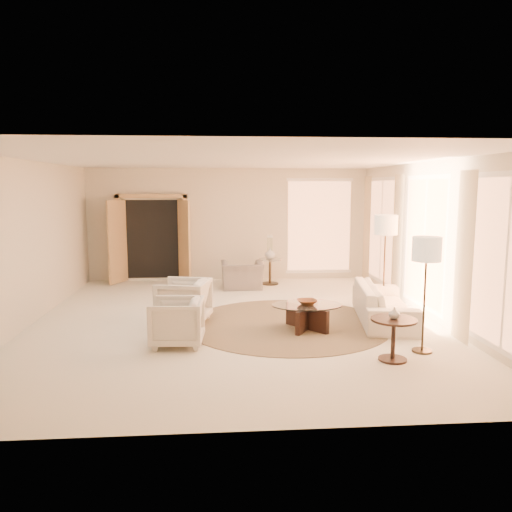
{
  "coord_description": "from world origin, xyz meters",
  "views": [
    {
      "loc": [
        -0.31,
        -8.55,
        2.36
      ],
      "look_at": [
        0.4,
        0.4,
        1.1
      ],
      "focal_mm": 35.0,
      "sensor_mm": 36.0,
      "label": 1
    }
  ],
  "objects": [
    {
      "name": "room",
      "position": [
        0.0,
        0.0,
        1.4
      ],
      "size": [
        7.04,
        8.04,
        2.83
      ],
      "color": "silver",
      "rests_on": "ground"
    },
    {
      "name": "windows_right",
      "position": [
        3.45,
        0.1,
        1.35
      ],
      "size": [
        0.1,
        6.4,
        2.4
      ],
      "primitive_type": null,
      "color": "#FFA166",
      "rests_on": "room"
    },
    {
      "name": "window_back_corner",
      "position": [
        2.3,
        3.95,
        1.35
      ],
      "size": [
        1.7,
        0.1,
        2.4
      ],
      "primitive_type": null,
      "color": "#FFA166",
      "rests_on": "room"
    },
    {
      "name": "curtains_right",
      "position": [
        3.4,
        1.0,
        1.3
      ],
      "size": [
        0.06,
        5.2,
        2.6
      ],
      "primitive_type": null,
      "color": "#C5B58E",
      "rests_on": "room"
    },
    {
      "name": "french_doors",
      "position": [
        -1.9,
        3.82,
        1.07
      ],
      "size": [
        1.95,
        0.66,
        2.16
      ],
      "color": "tan",
      "rests_on": "room"
    },
    {
      "name": "area_rug",
      "position": [
        0.89,
        -0.24,
        0.01
      ],
      "size": [
        4.59,
        4.59,
        0.01
      ],
      "primitive_type": "cylinder",
      "rotation": [
        0.0,
        0.0,
        -0.38
      ],
      "color": "#433523",
      "rests_on": "room"
    },
    {
      "name": "sofa",
      "position": [
        2.61,
        -0.19,
        0.32
      ],
      "size": [
        1.2,
        2.31,
        0.64
      ],
      "primitive_type": "imported",
      "rotation": [
        0.0,
        0.0,
        1.41
      ],
      "color": "silver",
      "rests_on": "room"
    },
    {
      "name": "armchair_left",
      "position": [
        -0.89,
        -0.04,
        0.42
      ],
      "size": [
        0.94,
        0.98,
        0.84
      ],
      "primitive_type": "imported",
      "rotation": [
        0.0,
        0.0,
        -1.8
      ],
      "color": "silver",
      "rests_on": "room"
    },
    {
      "name": "armchair_right",
      "position": [
        -0.92,
        -1.26,
        0.39
      ],
      "size": [
        0.75,
        0.79,
        0.77
      ],
      "primitive_type": "imported",
      "rotation": [
        0.0,
        0.0,
        -1.63
      ],
      "color": "silver",
      "rests_on": "room"
    },
    {
      "name": "accent_chair",
      "position": [
        0.27,
        2.83,
        0.42
      ],
      "size": [
        0.96,
        0.63,
        0.83
      ],
      "primitive_type": "imported",
      "rotation": [
        0.0,
        0.0,
        3.16
      ],
      "color": "gray",
      "rests_on": "room"
    },
    {
      "name": "coffee_table",
      "position": [
        1.17,
        -0.61,
        0.27
      ],
      "size": [
        1.25,
        1.25,
        0.43
      ],
      "rotation": [
        0.0,
        0.0,
        0.08
      ],
      "color": "black",
      "rests_on": "room"
    },
    {
      "name": "end_table",
      "position": [
        2.07,
        -2.17,
        0.4
      ],
      "size": [
        0.62,
        0.62,
        0.59
      ],
      "rotation": [
        0.0,
        0.0,
        -0.4
      ],
      "color": "black",
      "rests_on": "room"
    },
    {
      "name": "side_table",
      "position": [
        0.97,
        3.28,
        0.38
      ],
      "size": [
        0.54,
        0.54,
        0.62
      ],
      "rotation": [
        0.0,
        0.0,
        -0.21
      ],
      "color": "#30281C",
      "rests_on": "room"
    },
    {
      "name": "floor_lamp_near",
      "position": [
        2.9,
        0.69,
        1.55
      ],
      "size": [
        0.44,
        0.44,
        1.82
      ],
      "rotation": [
        0.0,
        0.0,
        0.4
      ],
      "color": "#30281C",
      "rests_on": "room"
    },
    {
      "name": "floor_lamp_far",
      "position": [
        2.62,
        -1.86,
        1.41
      ],
      "size": [
        0.4,
        0.4,
        1.66
      ],
      "rotation": [
        0.0,
        0.0,
        -0.13
      ],
      "color": "#30281C",
      "rests_on": "room"
    },
    {
      "name": "bowl",
      "position": [
        1.17,
        -0.61,
        0.47
      ],
      "size": [
        0.35,
        0.35,
        0.08
      ],
      "primitive_type": "imported",
      "rotation": [
        0.0,
        0.0,
        0.1
      ],
      "color": "brown",
      "rests_on": "coffee_table"
    },
    {
      "name": "end_vase",
      "position": [
        2.07,
        -2.17,
        0.66
      ],
      "size": [
        0.15,
        0.15,
        0.16
      ],
      "primitive_type": "imported",
      "rotation": [
        0.0,
        0.0,
        0.01
      ],
      "color": "silver",
      "rests_on": "end_table"
    },
    {
      "name": "side_vase",
      "position": [
        0.97,
        3.28,
        0.75
      ],
      "size": [
        0.3,
        0.3,
        0.26
      ],
      "primitive_type": "imported",
      "rotation": [
        0.0,
        0.0,
        -0.21
      ],
      "color": "silver",
      "rests_on": "side_table"
    }
  ]
}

